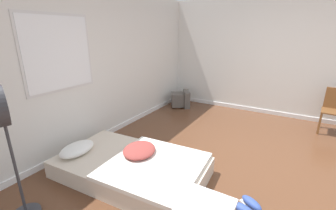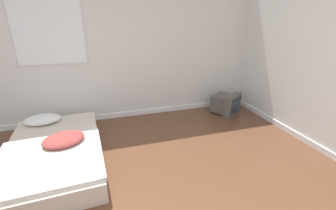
# 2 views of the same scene
# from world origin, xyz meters

# --- Properties ---
(wall_back) EXTENTS (7.52, 0.08, 2.60)m
(wall_back) POSITION_xyz_m (-0.02, 2.71, 1.29)
(wall_back) COLOR silver
(wall_back) RESTS_ON ground_plane
(mattress_bed) EXTENTS (1.26, 2.03, 0.38)m
(mattress_bed) POSITION_xyz_m (-0.98, 1.48, 0.15)
(mattress_bed) COLOR beige
(mattress_bed) RESTS_ON ground_plane
(crt_tv) EXTENTS (0.60, 0.61, 0.41)m
(crt_tv) POSITION_xyz_m (1.99, 2.26, 0.20)
(crt_tv) COLOR #56514C
(crt_tv) RESTS_ON ground_plane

